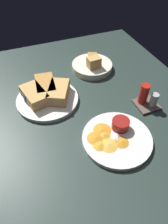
% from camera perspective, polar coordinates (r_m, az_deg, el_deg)
% --- Properties ---
extents(ground_plane, '(1.10, 1.10, 0.03)m').
position_cam_1_polar(ground_plane, '(0.87, -4.03, 1.26)').
color(ground_plane, '#283833').
extents(plate_sandwich_main, '(0.26, 0.26, 0.02)m').
position_cam_1_polar(plate_sandwich_main, '(0.89, -9.94, 3.40)').
color(plate_sandwich_main, white).
rests_on(plate_sandwich_main, ground_plane).
extents(sandwich_half_near, '(0.15, 0.13, 0.05)m').
position_cam_1_polar(sandwich_half_near, '(0.87, -7.00, 5.47)').
color(sandwich_half_near, tan).
rests_on(sandwich_half_near, plate_sandwich_main).
extents(sandwich_half_far, '(0.14, 0.09, 0.05)m').
position_cam_1_polar(sandwich_half_far, '(0.90, -10.50, 6.94)').
color(sandwich_half_far, '#C68C42').
rests_on(sandwich_half_far, plate_sandwich_main).
extents(sandwich_half_extra, '(0.15, 0.10, 0.05)m').
position_cam_1_polar(sandwich_half_extra, '(0.87, -13.40, 4.45)').
color(sandwich_half_extra, tan).
rests_on(sandwich_half_extra, plate_sandwich_main).
extents(ramekin_dark_sauce, '(0.08, 0.08, 0.04)m').
position_cam_1_polar(ramekin_dark_sauce, '(0.88, -13.94, 4.62)').
color(ramekin_dark_sauce, navy).
rests_on(ramekin_dark_sauce, plate_sandwich_main).
extents(spoon_by_dark_ramekin, '(0.03, 0.10, 0.01)m').
position_cam_1_polar(spoon_by_dark_ramekin, '(0.89, -9.99, 4.37)').
color(spoon_by_dark_ramekin, silver).
rests_on(spoon_by_dark_ramekin, plate_sandwich_main).
extents(plate_chips_companion, '(0.25, 0.25, 0.02)m').
position_cam_1_polar(plate_chips_companion, '(0.74, 9.00, -7.25)').
color(plate_chips_companion, white).
rests_on(plate_chips_companion, ground_plane).
extents(ramekin_light_gravy, '(0.06, 0.06, 0.04)m').
position_cam_1_polar(ramekin_light_gravy, '(0.75, 9.99, -3.22)').
color(ramekin_light_gravy, maroon).
rests_on(ramekin_light_gravy, plate_chips_companion).
extents(spoon_by_gravy_ramekin, '(0.09, 0.06, 0.01)m').
position_cam_1_polar(spoon_by_gravy_ramekin, '(0.77, 9.22, -3.69)').
color(spoon_by_gravy_ramekin, silver).
rests_on(spoon_by_gravy_ramekin, plate_chips_companion).
extents(plantain_chip_scatter, '(0.15, 0.14, 0.01)m').
position_cam_1_polar(plantain_chip_scatter, '(0.73, 5.78, -7.20)').
color(plantain_chip_scatter, orange).
rests_on(plantain_chip_scatter, plate_chips_companion).
extents(bread_basket_rear, '(0.20, 0.20, 0.08)m').
position_cam_1_polar(bread_basket_rear, '(1.05, 2.26, 12.64)').
color(bread_basket_rear, silver).
rests_on(bread_basket_rear, ground_plane).
extents(condiment_caddy, '(0.09, 0.09, 0.10)m').
position_cam_1_polar(condiment_caddy, '(0.87, 16.84, 3.46)').
color(condiment_caddy, brown).
rests_on(condiment_caddy, ground_plane).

